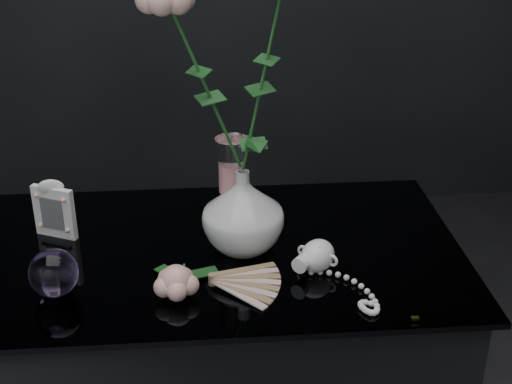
{
  "coord_description": "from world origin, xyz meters",
  "views": [
    {
      "loc": [
        0.01,
        -1.19,
        1.5
      ],
      "look_at": [
        0.1,
        -0.02,
        0.92
      ],
      "focal_mm": 50.0,
      "sensor_mm": 36.0,
      "label": 1
    }
  ],
  "objects_px": {
    "paperweight": "(54,273)",
    "loose_rose": "(176,281)",
    "wine_glass": "(232,189)",
    "pearl_jar": "(318,254)",
    "vase": "(243,211)",
    "picture_frame": "(54,208)"
  },
  "relations": [
    {
      "from": "vase",
      "to": "wine_glass",
      "type": "distance_m",
      "value": 0.06
    },
    {
      "from": "pearl_jar",
      "to": "picture_frame",
      "type": "bearing_deg",
      "value": -160.75
    },
    {
      "from": "vase",
      "to": "pearl_jar",
      "type": "distance_m",
      "value": 0.17
    },
    {
      "from": "paperweight",
      "to": "picture_frame",
      "type": "bearing_deg",
      "value": 98.86
    },
    {
      "from": "wine_glass",
      "to": "pearl_jar",
      "type": "height_order",
      "value": "wine_glass"
    },
    {
      "from": "picture_frame",
      "to": "loose_rose",
      "type": "relative_size",
      "value": 0.72
    },
    {
      "from": "wine_glass",
      "to": "pearl_jar",
      "type": "relative_size",
      "value": 0.97
    },
    {
      "from": "vase",
      "to": "picture_frame",
      "type": "distance_m",
      "value": 0.39
    },
    {
      "from": "wine_glass",
      "to": "loose_rose",
      "type": "relative_size",
      "value": 1.21
    },
    {
      "from": "vase",
      "to": "loose_rose",
      "type": "bearing_deg",
      "value": -129.73
    },
    {
      "from": "vase",
      "to": "pearl_jar",
      "type": "relative_size",
      "value": 0.76
    },
    {
      "from": "picture_frame",
      "to": "loose_rose",
      "type": "distance_m",
      "value": 0.35
    },
    {
      "from": "vase",
      "to": "loose_rose",
      "type": "xyz_separation_m",
      "value": [
        -0.13,
        -0.16,
        -0.05
      ]
    },
    {
      "from": "pearl_jar",
      "to": "vase",
      "type": "bearing_deg",
      "value": -175.73
    },
    {
      "from": "loose_rose",
      "to": "wine_glass",
      "type": "bearing_deg",
      "value": 75.53
    },
    {
      "from": "wine_glass",
      "to": "pearl_jar",
      "type": "xyz_separation_m",
      "value": [
        0.15,
        -0.14,
        -0.08
      ]
    },
    {
      "from": "vase",
      "to": "paperweight",
      "type": "distance_m",
      "value": 0.38
    },
    {
      "from": "vase",
      "to": "wine_glass",
      "type": "height_order",
      "value": "wine_glass"
    },
    {
      "from": "wine_glass",
      "to": "paperweight",
      "type": "xyz_separation_m",
      "value": [
        -0.33,
        -0.19,
        -0.06
      ]
    },
    {
      "from": "pearl_jar",
      "to": "paperweight",
      "type": "bearing_deg",
      "value": -137.14
    },
    {
      "from": "loose_rose",
      "to": "pearl_jar",
      "type": "distance_m",
      "value": 0.28
    },
    {
      "from": "paperweight",
      "to": "loose_rose",
      "type": "height_order",
      "value": "paperweight"
    }
  ]
}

